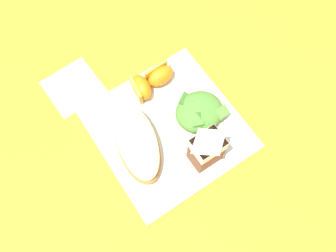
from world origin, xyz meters
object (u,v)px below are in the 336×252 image
white_plate (168,129)px  cheesy_pizza_bread (137,143)px  milk_carton (207,148)px  orange_wedge_front (160,76)px  green_salad_pile (199,112)px  orange_wedge_middle (142,87)px  paper_napkin (73,87)px

white_plate → cheesy_pizza_bread: size_ratio=1.51×
white_plate → milk_carton: milk_carton is taller
milk_carton → orange_wedge_front: bearing=-97.0°
cheesy_pizza_bread → green_salad_pile: green_salad_pile is taller
orange_wedge_front → orange_wedge_middle: (0.05, 0.00, 0.00)m
white_plate → milk_carton: size_ratio=2.55×
cheesy_pizza_bread → paper_napkin: 0.21m
orange_wedge_middle → paper_napkin: orange_wedge_middle is taller
orange_wedge_middle → milk_carton: bearing=96.7°
orange_wedge_middle → paper_napkin: (0.12, -0.10, -0.03)m
white_plate → milk_carton: 0.12m
cheesy_pizza_bread → orange_wedge_front: bearing=-139.9°
green_salad_pile → paper_napkin: size_ratio=0.92×
paper_napkin → milk_carton: bearing=115.6°
white_plate → green_salad_pile: size_ratio=2.76×
milk_carton → green_salad_pile: bearing=-118.6°
green_salad_pile → orange_wedge_middle: 0.13m
milk_carton → paper_napkin: milk_carton is taller
orange_wedge_front → paper_napkin: (0.16, -0.10, -0.03)m
milk_carton → orange_wedge_middle: bearing=-83.3°
green_salad_pile → orange_wedge_middle: green_salad_pile is taller
white_plate → green_salad_pile: 0.07m
white_plate → paper_napkin: 0.23m
paper_napkin → cheesy_pizza_bread: bearing=102.4°
cheesy_pizza_bread → orange_wedge_front: size_ratio=2.98×
green_salad_pile → milk_carton: size_ratio=0.92×
green_salad_pile → paper_napkin: (0.18, -0.21, -0.03)m
green_salad_pile → orange_wedge_front: (0.02, -0.11, -0.00)m
white_plate → cheesy_pizza_bread: cheesy_pizza_bread is taller
cheesy_pizza_bread → orange_wedge_middle: 0.12m
milk_carton → orange_wedge_front: 0.20m
milk_carton → paper_napkin: size_ratio=1.00×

